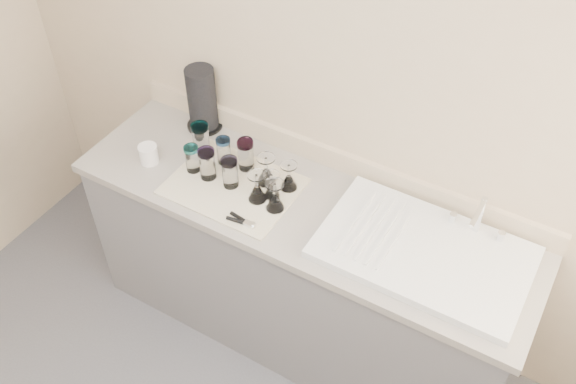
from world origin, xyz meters
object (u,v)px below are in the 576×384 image
Objects in this scene: goblet_front_right at (275,200)px; can_opener at (242,221)px; tumbler_lavender at (230,172)px; tumbler_extra at (246,152)px; sink_unit at (424,252)px; tumbler_blue at (207,164)px; white_mug at (148,154)px; paper_towel_roll at (202,100)px; goblet_back_left at (266,174)px; tumbler_teal at (201,139)px; goblet_back_right at (289,180)px; tumbler_cyan at (224,151)px; goblet_extra at (272,188)px; tumbler_purple at (246,155)px; tumbler_magenta at (192,158)px; goblet_front_left at (257,191)px.

goblet_front_right is 1.10× the size of can_opener.
tumbler_lavender reaches higher than tumbler_extra.
goblet_front_right is at bearing -172.76° from sink_unit.
tumbler_blue is 0.30m from white_mug.
goblet_back_left is at bearing -22.23° from paper_towel_roll.
goblet_back_right is (0.46, 0.00, -0.04)m from tumbler_teal.
paper_towel_roll is at bearing 152.21° from goblet_front_right.
tumbler_cyan is at bearing 175.50° from goblet_back_left.
tumbler_teal is at bearing 135.15° from tumbler_blue.
tumbler_cyan is 0.12m from tumbler_blue.
tumbler_lavender is 0.42m from white_mug.
goblet_extra is (-0.69, -0.02, 0.03)m from sink_unit.
sink_unit is at bearing -4.60° from tumbler_purple.
tumbler_blue reaches higher than tumbler_lavender.
tumbler_lavender reaches higher than tumbler_cyan.
tumbler_blue reaches higher than white_mug.
goblet_back_right is 0.09m from goblet_extra.
tumbler_magenta is at bearing -179.08° from tumbler_lavender.
tumbler_cyan is 0.30m from paper_towel_roll.
goblet_front_right is at bearing 2.55° from white_mug.
goblet_front_left is 1.00× the size of goblet_front_right.
goblet_back_left reaches higher than goblet_back_right.
goblet_back_left is 1.12× the size of white_mug.
sink_unit is 5.60× the size of tumbler_purple.
white_mug is at bearing -137.57° from tumbler_teal.
tumbler_magenta is 0.35m from goblet_front_left.
paper_towel_roll is (-1.22, 0.23, 0.14)m from sink_unit.
goblet_back_left is at bearing 98.49° from can_opener.
tumbler_cyan is at bearing 86.90° from tumbler_blue.
goblet_extra is at bearing -14.47° from tumbler_cyan.
goblet_back_left is at bearing 16.40° from tumbler_magenta.
tumbler_cyan is 0.29m from goblet_front_left.
goblet_extra is (0.30, 0.04, -0.03)m from tumbler_blue.
paper_towel_roll is at bearing 148.54° from goblet_front_left.
tumbler_purple is 1.01× the size of goblet_back_left.
goblet_front_left reaches higher than goblet_extra.
can_opener is 0.69m from paper_towel_roll.
goblet_extra is (0.19, 0.03, -0.03)m from tumbler_lavender.
tumbler_purple is at bearing 91.30° from tumbler_lavender.
goblet_back_right is 1.03× the size of white_mug.
tumbler_magenta is 0.24m from tumbler_extra.
goblet_back_right is 0.93× the size of goblet_front_right.
goblet_front_left is at bearing -79.31° from goblet_back_left.
tumbler_blue is at bearing 178.00° from goblet_front_left.
tumbler_blue is 0.31m from goblet_extra.
tumbler_lavender reaches higher than goblet_extra.
tumbler_blue reaches higher than goblet_front_left.
white_mug is at bearing -156.25° from tumbler_purple.
sink_unit is 1.30m from white_mug.
sink_unit is at bearing 4.87° from white_mug.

